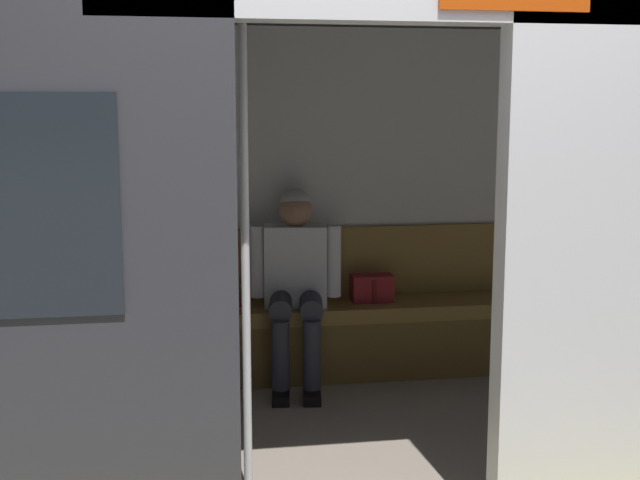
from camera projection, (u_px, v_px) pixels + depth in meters
train_car at (307, 144)px, 4.13m from camera, size 6.40×2.53×2.30m
bench_seat at (297, 323)px, 5.21m from camera, size 3.25×0.44×0.47m
person_seated at (296, 273)px, 5.10m from camera, size 0.55×0.71×1.19m
handbag at (372, 288)px, 5.31m from camera, size 0.26×0.15×0.17m
book at (235, 305)px, 5.16m from camera, size 0.22×0.26×0.03m
grab_pole_door at (245, 256)px, 3.43m from camera, size 0.04×0.04×2.16m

